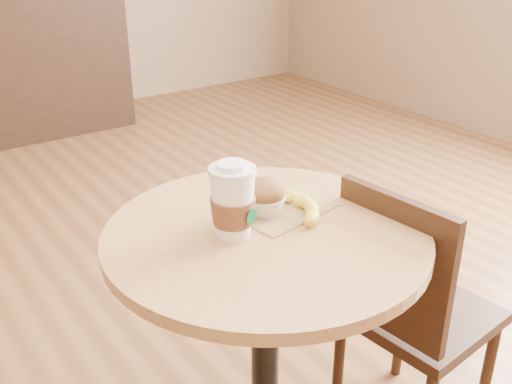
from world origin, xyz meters
TOP-DOWN VIEW (x-y plane):
  - cafe_table at (0.11, -0.10)m, footprint 0.75×0.75m
  - chair_right at (0.50, -0.23)m, footprint 0.39×0.39m
  - kraft_bag at (0.21, -0.04)m, footprint 0.27×0.22m
  - coffee_cup at (0.04, -0.08)m, footprint 0.10×0.11m
  - muffin at (0.16, -0.04)m, footprint 0.10×0.10m
  - banana at (0.21, -0.06)m, footprint 0.19×0.26m

SIDE VIEW (x-z plane):
  - chair_right at x=0.50m, z-range 0.04..0.85m
  - cafe_table at x=0.11m, z-range 0.17..0.92m
  - kraft_bag at x=0.21m, z-range 0.75..0.75m
  - banana at x=0.21m, z-range 0.75..0.79m
  - muffin at x=0.16m, z-range 0.75..0.84m
  - coffee_cup at x=0.04m, z-range 0.74..0.92m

